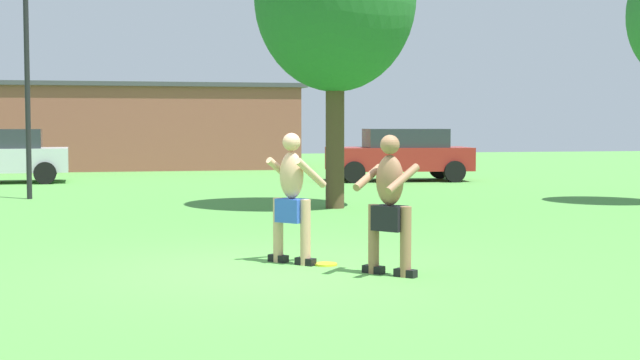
% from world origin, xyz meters
% --- Properties ---
extents(ground_plane, '(80.00, 80.00, 0.00)m').
position_xyz_m(ground_plane, '(0.00, 0.00, 0.00)').
color(ground_plane, '#4C8E3D').
extents(player_near, '(0.79, 0.75, 1.62)m').
position_xyz_m(player_near, '(1.26, -0.66, 0.85)').
color(player_near, black).
rests_on(player_near, ground_plane).
extents(player_in_blue, '(0.77, 0.71, 1.63)m').
position_xyz_m(player_in_blue, '(0.33, 0.43, 0.85)').
color(player_in_blue, black).
rests_on(player_in_blue, ground_plane).
extents(frisbee, '(0.29, 0.29, 0.03)m').
position_xyz_m(frisbee, '(0.71, 0.21, 0.01)').
color(frisbee, yellow).
rests_on(frisbee, ground_plane).
extents(car_red_near_post, '(4.46, 2.38, 1.58)m').
position_xyz_m(car_red_near_post, '(6.51, 15.58, 0.82)').
color(car_red_near_post, maroon).
rests_on(car_red_near_post, ground_plane).
extents(lamp_post, '(0.60, 0.24, 5.55)m').
position_xyz_m(lamp_post, '(-3.85, 11.13, 3.42)').
color(lamp_post, black).
rests_on(lamp_post, ground_plane).
extents(outbuilding_behind_lot, '(12.03, 6.64, 3.25)m').
position_xyz_m(outbuilding_behind_lot, '(-0.97, 25.75, 1.63)').
color(outbuilding_behind_lot, brown).
rests_on(outbuilding_behind_lot, ground_plane).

